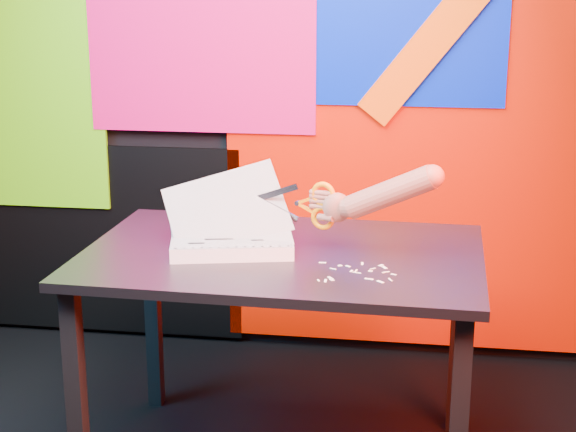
# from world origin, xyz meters

# --- Properties ---
(room) EXTENTS (3.01, 3.01, 2.71)m
(room) POSITION_xyz_m (0.00, 0.00, 1.35)
(room) COLOR black
(room) RESTS_ON ground
(backdrop) EXTENTS (2.88, 0.05, 2.08)m
(backdrop) POSITION_xyz_m (0.06, 1.46, 0.96)
(backdrop) COLOR red
(backdrop) RESTS_ON ground
(work_table) EXTENTS (1.26, 0.86, 0.75)m
(work_table) POSITION_xyz_m (0.24, 0.49, 0.66)
(work_table) COLOR black
(work_table) RESTS_ON ground
(printout_stack) EXTENTS (0.45, 0.35, 0.28)m
(printout_stack) POSITION_xyz_m (0.08, 0.49, 0.78)
(printout_stack) COLOR white
(printout_stack) RESTS_ON work_table
(scissors) EXTENTS (0.26, 0.08, 0.15)m
(scissors) POSITION_xyz_m (0.34, 0.50, 0.90)
(scissors) COLOR #ADAFB9
(scissors) RESTS_ON printout_stack
(hand_forearm) EXTENTS (0.40, 0.15, 0.20)m
(hand_forearm) POSITION_xyz_m (0.54, 0.45, 0.95)
(hand_forearm) COLOR #9C4A3D
(hand_forearm) RESTS_ON work_table
(paper_clippings) EXTENTS (0.23, 0.19, 0.00)m
(paper_clippings) POSITION_xyz_m (0.49, 0.32, 0.75)
(paper_clippings) COLOR white
(paper_clippings) RESTS_ON work_table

